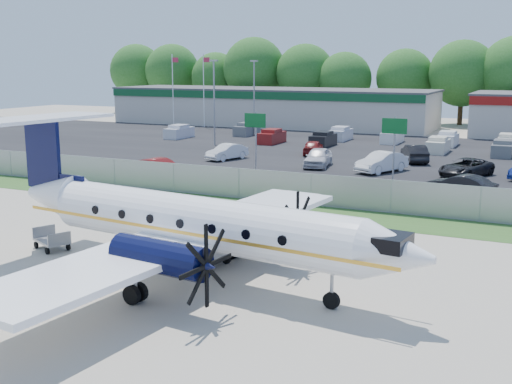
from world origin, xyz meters
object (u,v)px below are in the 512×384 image
at_px(baggage_cart_far, 52,240).
at_px(pushback_tug, 193,240).
at_px(aircraft, 191,221).
at_px(baggage_cart_near, 203,252).

bearing_deg(baggage_cart_far, pushback_tug, 22.07).
distance_m(aircraft, baggage_cart_far, 8.46).
relative_size(aircraft, baggage_cart_near, 8.13).
bearing_deg(aircraft, baggage_cart_near, 106.19).
distance_m(baggage_cart_near, baggage_cart_far, 7.72).
distance_m(pushback_tug, baggage_cart_near, 2.05).
relative_size(aircraft, baggage_cart_far, 9.43).
height_order(aircraft, baggage_cart_far, aircraft).
xyz_separation_m(pushback_tug, baggage_cart_near, (1.41, -1.49, -0.01)).
xyz_separation_m(aircraft, baggage_cart_near, (-0.54, 1.86, -1.85)).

